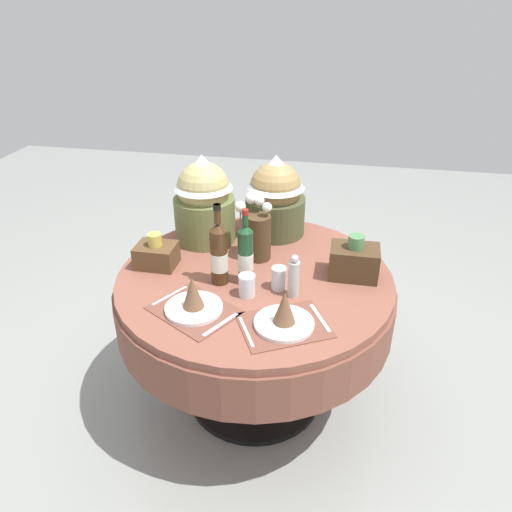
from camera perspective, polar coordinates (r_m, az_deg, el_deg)
ground at (r=2.71m, az=-0.13°, el=-15.93°), size 8.00×8.00×0.00m
dining_table at (r=2.32m, az=-0.15°, el=-5.45°), size 1.31×1.31×0.75m
place_setting_left at (r=1.99m, az=-7.47°, el=-5.34°), size 0.42×0.40×0.16m
place_setting_right at (r=1.89m, az=3.38°, el=-7.15°), size 0.42×0.39×0.16m
flower_vase at (r=2.31m, az=0.22°, el=2.81°), size 0.17×0.15×0.32m
wine_bottle_left at (r=2.11m, az=-1.25°, el=0.16°), size 0.07×0.07×0.36m
wine_bottle_centre at (r=2.11m, az=-4.44°, el=0.29°), size 0.08×0.08×0.38m
tumbler_near_left at (r=2.11m, az=2.74°, el=-2.66°), size 0.07×0.07×0.10m
tumbler_near_right at (r=2.06m, az=-1.19°, el=-3.51°), size 0.07×0.07×0.10m
pepper_mill at (r=2.04m, az=4.53°, el=-2.55°), size 0.05×0.05×0.20m
gift_tub_back_left at (r=2.47m, az=-6.24°, el=7.08°), size 0.31×0.31×0.46m
gift_tub_back_centre at (r=2.53m, az=2.33°, el=7.45°), size 0.32×0.32×0.43m
woven_basket_side_left at (r=2.33m, az=-11.78°, el=0.22°), size 0.19×0.15×0.17m
woven_basket_side_right at (r=2.23m, az=11.59°, el=-0.55°), size 0.22×0.16×0.21m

